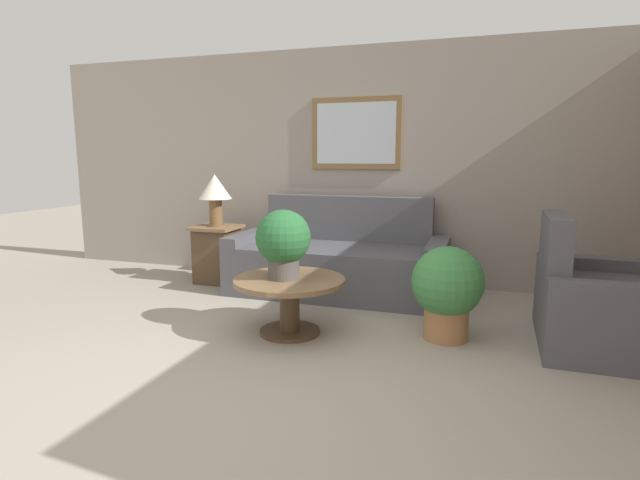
# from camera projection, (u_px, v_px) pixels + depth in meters

# --- Properties ---
(ground_plane) EXTENTS (20.00, 20.00, 0.00)m
(ground_plane) POSITION_uv_depth(u_px,v_px,m) (223.00, 410.00, 2.81)
(ground_plane) COLOR gray
(wall_back) EXTENTS (7.87, 0.09, 2.60)m
(wall_back) POSITION_uv_depth(u_px,v_px,m) (360.00, 166.00, 5.59)
(wall_back) COLOR gray
(wall_back) RESTS_ON ground_plane
(couch_main) EXTENTS (2.20, 0.98, 0.99)m
(couch_main) POSITION_uv_depth(u_px,v_px,m) (339.00, 263.00, 5.21)
(couch_main) COLOR #4C4C51
(couch_main) RESTS_ON ground_plane
(armchair) EXTENTS (1.00, 1.12, 0.99)m
(armchair) POSITION_uv_depth(u_px,v_px,m) (606.00, 307.00, 3.68)
(armchair) COLOR #4C4C51
(armchair) RESTS_ON ground_plane
(coffee_table) EXTENTS (0.89, 0.89, 0.46)m
(coffee_table) POSITION_uv_depth(u_px,v_px,m) (289.00, 293.00, 3.98)
(coffee_table) COLOR #4C3823
(coffee_table) RESTS_ON ground_plane
(side_table) EXTENTS (0.48, 0.48, 0.64)m
(side_table) POSITION_uv_depth(u_px,v_px,m) (217.00, 253.00, 5.64)
(side_table) COLOR #4C3823
(side_table) RESTS_ON ground_plane
(table_lamp) EXTENTS (0.37, 0.37, 0.58)m
(table_lamp) POSITION_uv_depth(u_px,v_px,m) (215.00, 191.00, 5.52)
(table_lamp) COLOR brown
(table_lamp) RESTS_ON side_table
(potted_plant_on_table) EXTENTS (0.44, 0.44, 0.55)m
(potted_plant_on_table) POSITION_uv_depth(u_px,v_px,m) (283.00, 241.00, 3.91)
(potted_plant_on_table) COLOR #4C4742
(potted_plant_on_table) RESTS_ON coffee_table
(potted_plant_floor) EXTENTS (0.55, 0.55, 0.73)m
(potted_plant_floor) POSITION_uv_depth(u_px,v_px,m) (447.00, 288.00, 3.85)
(potted_plant_floor) COLOR #9E6B42
(potted_plant_floor) RESTS_ON ground_plane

